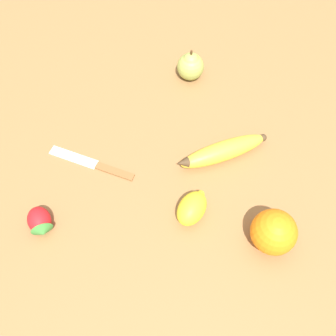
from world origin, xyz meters
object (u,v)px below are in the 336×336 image
Objects in this scene: lemon at (192,208)px; strawberry at (40,222)px; pear at (191,66)px; banana at (222,151)px; paring_knife at (94,164)px; orange at (274,232)px.

strawberry is at bearing -175.02° from lemon.
banana is at bearing -75.97° from pear.
pear is at bearing -17.83° from paring_knife.
orange is 0.43m from strawberry.
lemon is (0.29, 0.02, 0.00)m from strawberry.
banana is 0.24m from pear.
strawberry is at bearing 169.90° from paring_knife.
banana reaches higher than paring_knife.
orange reaches higher than strawberry.
orange is 1.03× the size of pear.
orange is 0.45× the size of paring_knife.
orange is (0.07, -0.19, 0.02)m from banana.
pear reaches higher than strawberry.
strawberry is (-0.30, -0.39, -0.01)m from pear.
pear is at bearing 119.42° from strawberry.
pear reaches higher than paring_knife.
banana is 2.22× the size of lemon.
paring_knife is at bearing -17.15° from banana.
paring_knife is (-0.21, -0.25, -0.03)m from pear.
strawberry reaches higher than banana.
lemon reaches higher than paring_knife.
pear is 0.33m from paring_knife.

